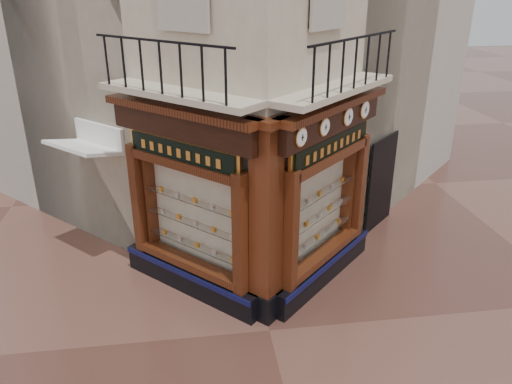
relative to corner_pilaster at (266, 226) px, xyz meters
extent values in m
plane|color=#4D2D24|center=(0.00, -0.50, -1.95)|extent=(80.00, 80.00, 0.00)
cube|color=#B3AB9C|center=(-2.47, 8.13, 3.55)|extent=(11.31, 11.31, 11.00)
cube|color=#B3AB9C|center=(2.47, 8.13, 3.55)|extent=(11.31, 11.31, 11.00)
cube|color=black|center=(-1.44, 1.04, -1.67)|extent=(2.72, 2.72, 0.55)
cube|color=#0B0E3A|center=(-1.57, 0.91, -1.46)|extent=(2.50, 2.50, 0.12)
cube|color=#341609|center=(-0.45, 0.05, -0.17)|extent=(0.37, 0.37, 2.45)
cube|color=#341609|center=(-2.43, 2.03, -0.17)|extent=(0.37, 0.37, 2.45)
cube|color=beige|center=(-1.20, 1.27, -0.20)|extent=(1.80, 1.80, 2.10)
cube|color=black|center=(-1.42, 1.05, 1.65)|extent=(2.69, 2.69, 0.50)
cube|color=#341609|center=(-1.47, 1.00, 1.96)|extent=(2.86, 2.86, 0.14)
cube|color=black|center=(1.44, 1.04, -1.67)|extent=(2.72, 2.72, 0.55)
cube|color=#0B0E3A|center=(1.57, 0.91, -1.46)|extent=(2.50, 2.50, 0.12)
cube|color=#341609|center=(0.45, 0.05, -0.17)|extent=(0.37, 0.37, 2.45)
cube|color=#341609|center=(2.43, 2.03, -0.17)|extent=(0.37, 0.37, 2.45)
cube|color=beige|center=(1.20, 1.27, -0.20)|extent=(1.80, 1.80, 2.10)
cube|color=black|center=(1.42, 1.05, 1.65)|extent=(2.69, 2.69, 0.50)
cube|color=#341609|center=(1.47, 1.00, 1.96)|extent=(2.86, 2.86, 0.14)
cube|color=black|center=(0.00, 0.00, -1.67)|extent=(0.78, 0.78, 0.55)
cube|color=#341609|center=(0.00, 0.00, 0.25)|extent=(0.64, 0.64, 3.50)
cube|color=#341609|center=(0.00, 0.00, 1.96)|extent=(0.85, 0.85, 0.14)
cube|color=beige|center=(-1.48, 0.99, 2.25)|extent=(2.97, 2.97, 0.12)
cube|color=black|center=(-1.72, 0.76, 3.20)|extent=(2.36, 2.36, 0.04)
cube|color=beige|center=(1.48, 0.99, 2.25)|extent=(2.97, 2.97, 0.12)
cube|color=black|center=(1.72, 0.76, 3.20)|extent=(2.36, 2.36, 0.04)
cylinder|color=gold|center=(0.58, -0.02, 1.67)|extent=(0.28, 0.28, 0.35)
cylinder|color=white|center=(0.60, -0.04, 1.67)|extent=(0.23, 0.23, 0.30)
cube|color=black|center=(0.61, -0.05, 1.67)|extent=(0.02, 0.02, 0.12)
cube|color=black|center=(0.61, -0.05, 1.67)|extent=(0.07, 0.07, 0.01)
cylinder|color=gold|center=(1.14, 0.55, 1.67)|extent=(0.28, 0.28, 0.34)
cylinder|color=white|center=(1.16, 0.52, 1.67)|extent=(0.22, 0.22, 0.30)
cube|color=black|center=(1.17, 0.51, 1.67)|extent=(0.02, 0.02, 0.11)
cube|color=black|center=(1.17, 0.51, 1.67)|extent=(0.07, 0.07, 0.01)
cylinder|color=gold|center=(1.79, 1.20, 1.67)|extent=(0.30, 0.30, 0.37)
cylinder|color=white|center=(1.81, 1.18, 1.67)|extent=(0.24, 0.24, 0.32)
cube|color=black|center=(1.82, 1.17, 1.67)|extent=(0.02, 0.02, 0.12)
cube|color=black|center=(1.82, 1.17, 1.67)|extent=(0.07, 0.07, 0.01)
cylinder|color=gold|center=(2.31, 1.71, 1.67)|extent=(0.31, 0.31, 0.38)
cylinder|color=white|center=(2.33, 1.69, 1.67)|extent=(0.25, 0.25, 0.33)
cube|color=black|center=(2.34, 1.68, 1.67)|extent=(0.02, 0.02, 0.13)
cube|color=black|center=(2.34, 1.68, 1.67)|extent=(0.08, 0.08, 0.01)
cube|color=gold|center=(-1.45, 1.03, 1.15)|extent=(2.05, 2.05, 0.55)
cube|color=black|center=(-1.48, 1.00, 1.15)|extent=(1.91, 1.91, 0.41)
cube|color=gold|center=(1.45, 1.03, 1.15)|extent=(2.15, 2.15, 0.58)
cube|color=black|center=(1.48, 1.00, 1.15)|extent=(2.01, 2.01, 0.43)
camera|label=1|loc=(-1.31, -8.00, 4.15)|focal=35.00mm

